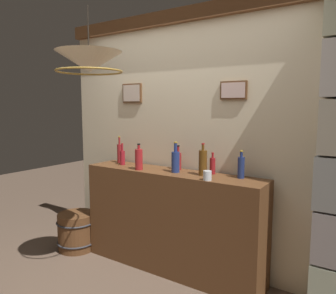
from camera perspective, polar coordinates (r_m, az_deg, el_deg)
The scene contains 13 objects.
panelled_rear_partition at distance 3.42m, azimuth 2.98°, elevation 2.67°, with size 3.06×0.15×2.64m.
bar_shelf_unit at distance 3.38m, azimuth 0.48°, elevation -12.84°, with size 1.92×0.39×1.02m, color brown.
liquor_bottle_amaro at distance 3.13m, azimuth 7.81°, elevation -3.23°, with size 0.06×0.06×0.21m.
liquor_bottle_brandy at distance 3.31m, azimuth 1.78°, elevation -2.36°, with size 0.07×0.07×0.25m.
liquor_bottle_vermouth at distance 3.17m, azimuth 1.32°, elevation -2.47°, with size 0.08×0.08×0.30m.
liquor_bottle_port at distance 3.76m, azimuth -8.50°, elevation -1.00°, with size 0.06×0.06×0.31m.
liquor_bottle_bourbon at distance 3.62m, azimuth -8.00°, elevation -1.77°, with size 0.06×0.06×0.24m.
liquor_bottle_vodka at distance 3.05m, azimuth 6.12°, elevation -2.69°, with size 0.08×0.08×0.30m.
liquor_bottle_mezcal at distance 2.99m, azimuth 12.69°, elevation -3.43°, with size 0.06×0.06×0.25m.
liquor_bottle_rye at distance 3.32m, azimuth -5.14°, elevation -2.10°, with size 0.08×0.08×0.27m.
glass_tumbler_rocks at distance 2.87m, azimuth 6.92°, elevation -4.99°, with size 0.07×0.07×0.08m.
pendant_lamp at distance 2.88m, azimuth -13.67°, elevation 14.20°, with size 0.56×0.56×0.54m.
wooden_barrel at distance 4.08m, azimuth -15.71°, elevation -14.00°, with size 0.46×0.46×0.42m.
Camera 1 is at (1.74, -1.83, 1.66)m, focal length 34.74 mm.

